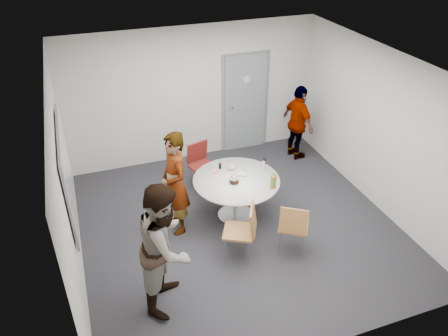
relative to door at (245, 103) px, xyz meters
name	(u,v)px	position (x,y,z in m)	size (l,w,h in m)	color
floor	(238,225)	(-1.10, -2.48, -1.03)	(5.00, 5.00, 0.00)	black
ceiling	(241,68)	(-1.10, -2.48, 1.67)	(5.00, 5.00, 0.00)	silver
wall_back	(193,95)	(-1.10, 0.02, 0.32)	(5.00, 5.00, 0.00)	beige
wall_left	(66,187)	(-3.60, -2.48, 0.32)	(5.00, 5.00, 0.00)	beige
wall_right	(379,130)	(1.40, -2.48, 0.32)	(5.00, 5.00, 0.00)	beige
wall_front	(327,268)	(-1.10, -4.98, 0.32)	(5.00, 5.00, 0.00)	beige
door	(245,103)	(0.00, 0.00, 0.00)	(1.02, 0.17, 2.12)	slate
whiteboard	(67,172)	(-3.56, -2.28, 0.42)	(0.04, 1.90, 1.25)	slate
table	(238,184)	(-1.02, -2.23, -0.39)	(1.42, 1.42, 1.02)	silver
chair_near_left	(245,227)	(-1.28, -3.19, -0.47)	(0.62, 0.60, 0.91)	brown
chair_near_right	(294,224)	(-0.57, -3.36, -0.48)	(0.60, 0.61, 0.89)	brown
chair_far	(201,161)	(-1.33, -1.16, -0.48)	(0.53, 0.56, 0.90)	maroon
person_main	(175,184)	(-2.06, -2.20, -0.16)	(0.63, 0.42, 1.74)	#A5C6EA
person_left	(166,246)	(-2.52, -3.60, -0.11)	(0.89, 0.69, 1.83)	white
person_right	(298,123)	(0.85, -0.76, -0.25)	(0.91, 0.38, 1.56)	black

